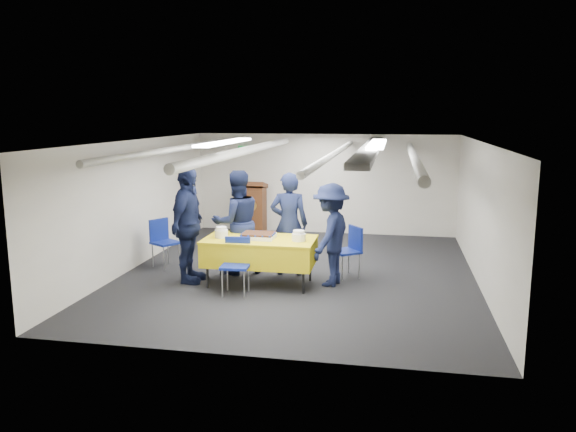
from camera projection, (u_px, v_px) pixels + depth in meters
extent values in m
plane|color=black|center=(299.00, 273.00, 9.85)|extent=(7.00, 7.00, 0.00)
cube|color=silver|center=(324.00, 184.00, 13.02)|extent=(6.00, 0.02, 2.30)
cube|color=silver|center=(137.00, 203.00, 10.20)|extent=(0.02, 7.00, 2.30)
cube|color=silver|center=(481.00, 214.00, 9.10)|extent=(0.02, 7.00, 2.30)
cube|color=white|center=(299.00, 142.00, 9.44)|extent=(6.00, 7.00, 0.02)
cylinder|color=silver|center=(187.00, 147.00, 9.83)|extent=(0.10, 6.90, 0.10)
cylinder|color=silver|center=(248.00, 150.00, 9.63)|extent=(0.14, 6.90, 0.14)
cylinder|color=silver|center=(335.00, 154.00, 9.36)|extent=(0.10, 6.90, 0.10)
cylinder|color=silver|center=(414.00, 157.00, 9.13)|extent=(0.14, 6.90, 0.14)
cube|color=gray|center=(371.00, 148.00, 9.24)|extent=(0.28, 6.90, 0.08)
cube|color=white|center=(225.00, 142.00, 9.68)|extent=(0.25, 2.60, 0.04)
cube|color=white|center=(377.00, 144.00, 9.20)|extent=(0.25, 2.60, 0.04)
cube|color=#0C591E|center=(244.00, 148.00, 13.20)|extent=(0.30, 0.04, 0.12)
cylinder|color=black|center=(208.00, 277.00, 8.97)|extent=(0.04, 0.04, 0.36)
cylinder|color=black|center=(303.00, 283.00, 8.69)|extent=(0.04, 0.04, 0.36)
cylinder|color=black|center=(221.00, 266.00, 9.66)|extent=(0.04, 0.04, 0.36)
cylinder|color=black|center=(310.00, 270.00, 9.37)|extent=(0.04, 0.04, 0.36)
cube|color=yellow|center=(260.00, 252.00, 9.11)|extent=(1.77, 0.93, 0.39)
cube|color=yellow|center=(260.00, 239.00, 9.07)|extent=(1.79, 0.95, 0.03)
cube|color=white|center=(258.00, 236.00, 9.07)|extent=(0.53, 0.42, 0.06)
cube|color=black|center=(258.00, 234.00, 9.06)|extent=(0.51, 0.40, 0.03)
sphere|color=navy|center=(241.00, 236.00, 8.92)|extent=(0.04, 0.04, 0.04)
sphere|color=navy|center=(247.00, 231.00, 9.29)|extent=(0.04, 0.04, 0.04)
sphere|color=navy|center=(248.00, 236.00, 8.90)|extent=(0.04, 0.04, 0.04)
sphere|color=navy|center=(254.00, 231.00, 9.26)|extent=(0.04, 0.04, 0.04)
sphere|color=navy|center=(255.00, 236.00, 8.88)|extent=(0.04, 0.04, 0.04)
sphere|color=navy|center=(261.00, 231.00, 9.24)|extent=(0.04, 0.04, 0.04)
sphere|color=navy|center=(262.00, 237.00, 8.85)|extent=(0.04, 0.04, 0.04)
sphere|color=navy|center=(268.00, 232.00, 9.22)|extent=(0.04, 0.04, 0.04)
sphere|color=navy|center=(270.00, 237.00, 8.83)|extent=(0.04, 0.04, 0.04)
sphere|color=navy|center=(275.00, 232.00, 9.20)|extent=(0.04, 0.04, 0.04)
sphere|color=navy|center=(242.00, 234.00, 9.01)|extent=(0.04, 0.04, 0.04)
sphere|color=navy|center=(272.00, 236.00, 8.92)|extent=(0.04, 0.04, 0.04)
sphere|color=navy|center=(243.00, 233.00, 9.11)|extent=(0.04, 0.04, 0.04)
sphere|color=navy|center=(274.00, 234.00, 9.01)|extent=(0.04, 0.04, 0.04)
sphere|color=navy|center=(245.00, 232.00, 9.20)|extent=(0.04, 0.04, 0.04)
sphere|color=navy|center=(275.00, 233.00, 9.11)|extent=(0.04, 0.04, 0.04)
cylinder|color=white|center=(221.00, 234.00, 9.12)|extent=(0.21, 0.21, 0.13)
cylinder|color=white|center=(221.00, 228.00, 9.11)|extent=(0.17, 0.17, 0.05)
cylinder|color=white|center=(299.00, 237.00, 8.89)|extent=(0.22, 0.22, 0.12)
cylinder|color=white|center=(299.00, 232.00, 8.87)|extent=(0.18, 0.18, 0.05)
cube|color=#5E3017|center=(253.00, 210.00, 12.99)|extent=(0.55, 0.45, 1.10)
cube|color=#5E3017|center=(252.00, 185.00, 12.86)|extent=(0.62, 0.53, 0.21)
cylinder|color=gold|center=(250.00, 206.00, 12.74)|extent=(0.28, 0.02, 0.28)
cylinder|color=gray|center=(222.00, 284.00, 8.52)|extent=(0.02, 0.02, 0.43)
cylinder|color=gray|center=(244.00, 284.00, 8.47)|extent=(0.02, 0.02, 0.43)
cylinder|color=gray|center=(227.00, 277.00, 8.85)|extent=(0.02, 0.02, 0.43)
cylinder|color=gray|center=(249.00, 278.00, 8.80)|extent=(0.02, 0.02, 0.43)
cube|color=navy|center=(235.00, 266.00, 8.62)|extent=(0.44, 0.44, 0.04)
cube|color=navy|center=(238.00, 249.00, 8.76)|extent=(0.40, 0.06, 0.40)
cylinder|color=gray|center=(332.00, 264.00, 9.65)|extent=(0.02, 0.02, 0.43)
cylinder|color=gray|center=(342.00, 268.00, 9.35)|extent=(0.02, 0.02, 0.43)
cylinder|color=gray|center=(349.00, 261.00, 9.80)|extent=(0.02, 0.02, 0.43)
cylinder|color=gray|center=(359.00, 266.00, 9.50)|extent=(0.02, 0.02, 0.43)
cube|color=navy|center=(346.00, 251.00, 9.53)|extent=(0.59, 0.59, 0.04)
cube|color=navy|center=(355.00, 238.00, 9.58)|extent=(0.27, 0.34, 0.40)
cylinder|color=gray|center=(164.00, 259.00, 9.98)|extent=(0.02, 0.02, 0.43)
cylinder|color=gray|center=(179.00, 255.00, 10.23)|extent=(0.02, 0.02, 0.43)
cylinder|color=gray|center=(153.00, 255.00, 10.21)|extent=(0.02, 0.02, 0.43)
cylinder|color=gray|center=(168.00, 252.00, 10.45)|extent=(0.02, 0.02, 0.43)
cube|color=navy|center=(166.00, 243.00, 10.18)|extent=(0.58, 0.58, 0.04)
cube|color=navy|center=(159.00, 229.00, 10.26)|extent=(0.24, 0.36, 0.40)
imported|color=black|center=(289.00, 224.00, 9.63)|extent=(0.69, 0.48, 1.79)
imported|color=black|center=(237.00, 222.00, 9.70)|extent=(1.11, 1.05, 1.81)
imported|color=black|center=(188.00, 225.00, 9.18)|extent=(0.47, 1.13, 1.93)
imported|color=black|center=(331.00, 235.00, 9.05)|extent=(0.86, 1.20, 1.67)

